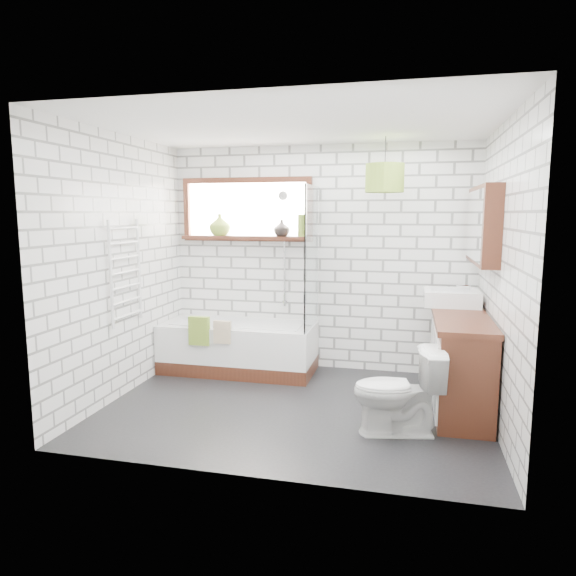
% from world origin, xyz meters
% --- Properties ---
extents(floor, '(3.40, 2.60, 0.01)m').
position_xyz_m(floor, '(0.00, 0.00, -0.01)').
color(floor, black).
rests_on(floor, ground).
extents(ceiling, '(3.40, 2.60, 0.01)m').
position_xyz_m(ceiling, '(0.00, 0.00, 2.50)').
color(ceiling, white).
rests_on(ceiling, ground).
extents(wall_back, '(3.40, 0.01, 2.50)m').
position_xyz_m(wall_back, '(0.00, 1.30, 1.25)').
color(wall_back, white).
rests_on(wall_back, ground).
extents(wall_front, '(3.40, 0.01, 2.50)m').
position_xyz_m(wall_front, '(0.00, -1.30, 1.25)').
color(wall_front, white).
rests_on(wall_front, ground).
extents(wall_left, '(0.01, 2.60, 2.50)m').
position_xyz_m(wall_left, '(-1.70, 0.00, 1.25)').
color(wall_left, white).
rests_on(wall_left, ground).
extents(wall_right, '(0.01, 2.60, 2.50)m').
position_xyz_m(wall_right, '(1.70, 0.00, 1.25)').
color(wall_right, white).
rests_on(wall_right, ground).
extents(window, '(1.52, 0.16, 0.68)m').
position_xyz_m(window, '(-0.85, 1.26, 1.80)').
color(window, '#35170E').
rests_on(window, wall_back).
extents(towel_radiator, '(0.06, 0.52, 1.00)m').
position_xyz_m(towel_radiator, '(-1.66, 0.00, 1.20)').
color(towel_radiator, white).
rests_on(towel_radiator, wall_left).
extents(mirror_cabinet, '(0.16, 1.20, 0.70)m').
position_xyz_m(mirror_cabinet, '(1.62, 0.60, 1.65)').
color(mirror_cabinet, '#35170E').
rests_on(mirror_cabinet, wall_right).
extents(shower_riser, '(0.02, 0.02, 1.30)m').
position_xyz_m(shower_riser, '(-0.40, 1.26, 1.35)').
color(shower_riser, silver).
rests_on(shower_riser, wall_back).
extents(bathtub, '(1.69, 0.74, 0.55)m').
position_xyz_m(bathtub, '(-0.85, 0.93, 0.27)').
color(bathtub, white).
rests_on(bathtub, floor).
extents(shower_screen, '(0.02, 0.72, 1.50)m').
position_xyz_m(shower_screen, '(-0.02, 0.93, 1.30)').
color(shower_screen, white).
rests_on(shower_screen, bathtub).
extents(towel_green, '(0.22, 0.06, 0.31)m').
position_xyz_m(towel_green, '(-1.16, 0.56, 0.53)').
color(towel_green, olive).
rests_on(towel_green, bathtub).
extents(towel_beige, '(0.19, 0.05, 0.24)m').
position_xyz_m(towel_beige, '(-0.90, 0.56, 0.53)').
color(towel_beige, tan).
rests_on(towel_beige, bathtub).
extents(vanity, '(0.48, 1.49, 0.85)m').
position_xyz_m(vanity, '(1.46, 0.38, 0.43)').
color(vanity, '#35170E').
rests_on(vanity, floor).
extents(basin, '(0.53, 0.46, 0.15)m').
position_xyz_m(basin, '(1.40, 0.88, 0.93)').
color(basin, white).
rests_on(basin, vanity).
extents(tap, '(0.04, 0.04, 0.15)m').
position_xyz_m(tap, '(1.56, 0.88, 0.98)').
color(tap, silver).
rests_on(tap, vanity).
extents(toilet, '(0.52, 0.76, 0.71)m').
position_xyz_m(toilet, '(0.92, -0.37, 0.35)').
color(toilet, white).
rests_on(toilet, floor).
extents(vase_olive, '(0.24, 0.24, 0.25)m').
position_xyz_m(vase_olive, '(-1.16, 1.23, 1.61)').
color(vase_olive, olive).
rests_on(vase_olive, window).
extents(vase_dark, '(0.22, 0.22, 0.19)m').
position_xyz_m(vase_dark, '(-0.43, 1.23, 1.57)').
color(vase_dark, black).
rests_on(vase_dark, window).
extents(bottle, '(0.08, 0.08, 0.24)m').
position_xyz_m(bottle, '(-0.20, 1.23, 1.60)').
color(bottle, olive).
rests_on(bottle, window).
extents(pendant, '(0.38, 0.38, 0.28)m').
position_xyz_m(pendant, '(0.72, 0.84, 2.10)').
color(pendant, olive).
rests_on(pendant, ceiling).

